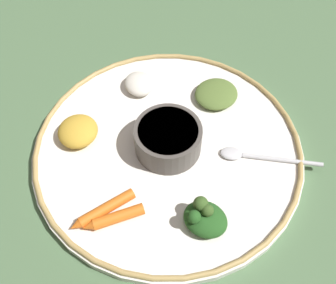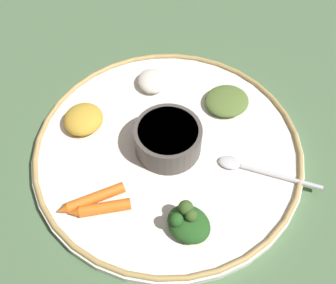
{
  "view_description": "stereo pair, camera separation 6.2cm",
  "coord_description": "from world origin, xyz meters",
  "px_view_note": "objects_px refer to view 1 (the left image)",
  "views": [
    {
      "loc": [
        -0.1,
        0.35,
        0.54
      ],
      "look_at": [
        0.0,
        0.0,
        0.03
      ],
      "focal_mm": 42.95,
      "sensor_mm": 36.0,
      "label": 1
    },
    {
      "loc": [
        -0.16,
        0.32,
        0.54
      ],
      "look_at": [
        0.0,
        0.0,
        0.03
      ],
      "focal_mm": 42.95,
      "sensor_mm": 36.0,
      "label": 2
    }
  ],
  "objects_px": {
    "center_bowl": "(168,138)",
    "greens_pile": "(204,217)",
    "carrot_near_spoon": "(103,210)",
    "spoon": "(254,156)",
    "carrot_outer": "(114,218)"
  },
  "relations": [
    {
      "from": "center_bowl",
      "to": "spoon",
      "type": "height_order",
      "value": "center_bowl"
    },
    {
      "from": "spoon",
      "to": "carrot_outer",
      "type": "height_order",
      "value": "carrot_outer"
    },
    {
      "from": "greens_pile",
      "to": "carrot_outer",
      "type": "bearing_deg",
      "value": 15.11
    },
    {
      "from": "greens_pile",
      "to": "carrot_outer",
      "type": "height_order",
      "value": "greens_pile"
    },
    {
      "from": "carrot_near_spoon",
      "to": "greens_pile",
      "type": "bearing_deg",
      "value": -169.69
    },
    {
      "from": "center_bowl",
      "to": "carrot_outer",
      "type": "xyz_separation_m",
      "value": [
        0.04,
        0.14,
        -0.02
      ]
    },
    {
      "from": "center_bowl",
      "to": "spoon",
      "type": "bearing_deg",
      "value": -171.69
    },
    {
      "from": "center_bowl",
      "to": "greens_pile",
      "type": "height_order",
      "value": "center_bowl"
    },
    {
      "from": "carrot_outer",
      "to": "carrot_near_spoon",
      "type": "bearing_deg",
      "value": -20.05
    },
    {
      "from": "carrot_near_spoon",
      "to": "carrot_outer",
      "type": "height_order",
      "value": "same"
    },
    {
      "from": "greens_pile",
      "to": "carrot_outer",
      "type": "xyz_separation_m",
      "value": [
        0.12,
        0.03,
        -0.01
      ]
    },
    {
      "from": "center_bowl",
      "to": "carrot_outer",
      "type": "bearing_deg",
      "value": 75.69
    },
    {
      "from": "center_bowl",
      "to": "carrot_near_spoon",
      "type": "distance_m",
      "value": 0.15
    },
    {
      "from": "center_bowl",
      "to": "carrot_outer",
      "type": "distance_m",
      "value": 0.15
    },
    {
      "from": "center_bowl",
      "to": "greens_pile",
      "type": "relative_size",
      "value": 1.41
    }
  ]
}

